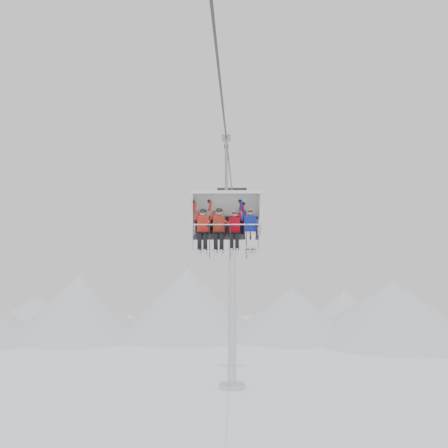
{
  "coord_description": "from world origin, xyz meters",
  "views": [
    {
      "loc": [
        0.39,
        -15.96,
        9.68
      ],
      "look_at": [
        0.0,
        0.0,
        10.25
      ],
      "focal_mm": 45.0,
      "sensor_mm": 36.0,
      "label": 1
    }
  ],
  "objects_px": {
    "chairlift_carrier": "(226,215)",
    "skier_center_left": "(219,228)",
    "skier_far_right": "(250,228)",
    "skier_center_right": "(234,229)",
    "skier_far_left": "(203,228)",
    "lift_tower_right": "(232,302)"
  },
  "relations": [
    {
      "from": "chairlift_carrier",
      "to": "skier_far_left",
      "type": "relative_size",
      "value": 2.36
    },
    {
      "from": "lift_tower_right",
      "to": "skier_center_right",
      "type": "bearing_deg",
      "value": -89.16
    },
    {
      "from": "skier_center_left",
      "to": "skier_center_right",
      "type": "height_order",
      "value": "skier_center_left"
    },
    {
      "from": "skier_center_left",
      "to": "lift_tower_right",
      "type": "bearing_deg",
      "value": 89.28
    },
    {
      "from": "chairlift_carrier",
      "to": "skier_center_left",
      "type": "relative_size",
      "value": 2.36
    },
    {
      "from": "lift_tower_right",
      "to": "skier_center_right",
      "type": "relative_size",
      "value": 7.99
    },
    {
      "from": "skier_far_right",
      "to": "lift_tower_right",
      "type": "bearing_deg",
      "value": 92.42
    },
    {
      "from": "lift_tower_right",
      "to": "skier_center_left",
      "type": "xyz_separation_m",
      "value": [
        -0.24,
        -19.1,
        4.43
      ]
    },
    {
      "from": "skier_far_right",
      "to": "chairlift_carrier",
      "type": "bearing_deg",
      "value": 159.39
    },
    {
      "from": "skier_center_left",
      "to": "skier_far_right",
      "type": "xyz_separation_m",
      "value": [
        1.05,
        0.0,
        0.0
      ]
    },
    {
      "from": "skier_far_left",
      "to": "skier_center_left",
      "type": "bearing_deg",
      "value": 0.29
    },
    {
      "from": "skier_far_left",
      "to": "skier_center_left",
      "type": "xyz_separation_m",
      "value": [
        0.54,
        0.0,
        0.01
      ]
    },
    {
      "from": "skier_far_left",
      "to": "skier_center_left",
      "type": "relative_size",
      "value": 1.0
    },
    {
      "from": "lift_tower_right",
      "to": "skier_center_left",
      "type": "height_order",
      "value": "lift_tower_right"
    },
    {
      "from": "skier_center_left",
      "to": "skier_center_right",
      "type": "bearing_deg",
      "value": -1.03
    },
    {
      "from": "chairlift_carrier",
      "to": "skier_far_right",
      "type": "relative_size",
      "value": 2.36
    },
    {
      "from": "skier_center_left",
      "to": "skier_far_right",
      "type": "relative_size",
      "value": 1.0
    },
    {
      "from": "chairlift_carrier",
      "to": "skier_far_right",
      "type": "bearing_deg",
      "value": -20.61
    },
    {
      "from": "chairlift_carrier",
      "to": "skier_center_left",
      "type": "height_order",
      "value": "chairlift_carrier"
    },
    {
      "from": "lift_tower_right",
      "to": "chairlift_carrier",
      "type": "xyz_separation_m",
      "value": [
        0.0,
        -18.8,
        4.9
      ]
    },
    {
      "from": "lift_tower_right",
      "to": "chairlift_carrier",
      "type": "relative_size",
      "value": 3.38
    },
    {
      "from": "lift_tower_right",
      "to": "skier_center_right",
      "type": "xyz_separation_m",
      "value": [
        0.28,
        -19.11,
        4.4
      ]
    }
  ]
}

